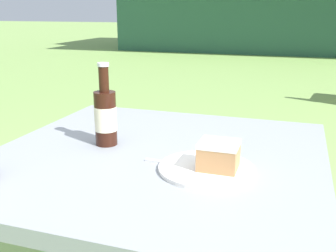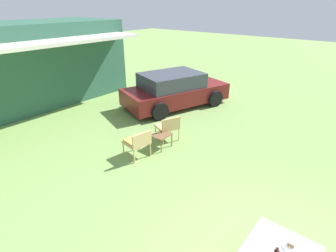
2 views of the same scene
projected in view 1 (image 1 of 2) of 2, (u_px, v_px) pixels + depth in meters
The scene contains 4 objects.
patio_table at pixel (157, 172), 1.11m from camera, with size 0.91×0.89×0.69m.
cake_on_plate at pixel (212, 162), 0.97m from camera, with size 0.24×0.24×0.08m.
cola_bottle_near at pixel (105, 116), 1.14m from camera, with size 0.07×0.07×0.24m.
fork at pixel (176, 164), 1.01m from camera, with size 0.17×0.02×0.01m.
Camera 1 is at (0.35, -0.97, 1.07)m, focal length 42.00 mm.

